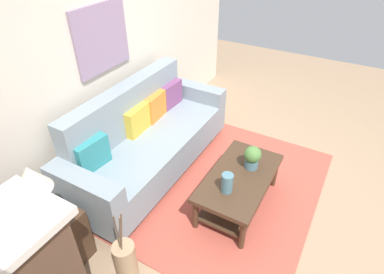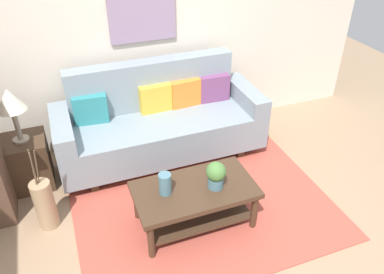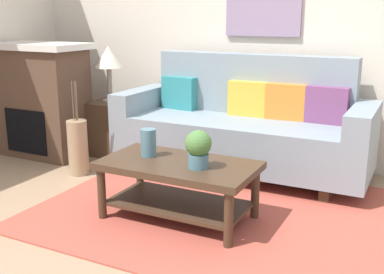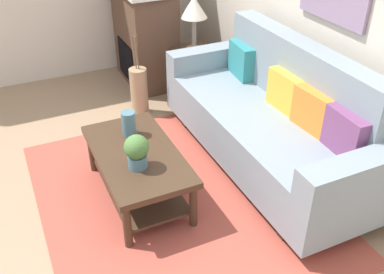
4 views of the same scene
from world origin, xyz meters
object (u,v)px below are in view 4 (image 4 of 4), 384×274
(side_table, at_px, (194,73))
(table_lamp, at_px, (194,9))
(fireplace, at_px, (145,34))
(coffee_table, at_px, (137,164))
(potted_plant_tabletop, at_px, (137,151))
(throw_pillow_orange, at_px, (313,111))
(couch, at_px, (270,120))
(throw_pillow_teal, at_px, (242,60))
(floor_vase, at_px, (139,92))
(throw_pillow_mustard, at_px, (286,91))
(throw_pillow_plum, at_px, (345,133))
(tabletop_vase, at_px, (129,124))

(side_table, distance_m, table_lamp, 0.71)
(fireplace, bearing_deg, coffee_table, -21.65)
(potted_plant_tabletop, bearing_deg, side_table, 143.22)
(throw_pillow_orange, relative_size, coffee_table, 0.33)
(throw_pillow_orange, xyz_separation_m, fireplace, (-2.43, -0.50, -0.09))
(coffee_table, distance_m, fireplace, 2.21)
(fireplace, bearing_deg, couch, 10.40)
(throw_pillow_teal, relative_size, floor_vase, 0.71)
(throw_pillow_mustard, height_order, table_lamp, table_lamp)
(coffee_table, height_order, floor_vase, floor_vase)
(throw_pillow_mustard, xyz_separation_m, table_lamp, (-1.45, -0.16, 0.31))
(couch, height_order, throw_pillow_plum, couch)
(coffee_table, relative_size, floor_vase, 2.17)
(tabletop_vase, bearing_deg, couch, 75.77)
(couch, relative_size, throw_pillow_mustard, 6.39)
(throw_pillow_teal, distance_m, fireplace, 1.44)
(couch, xyz_separation_m, throw_pillow_orange, (0.36, 0.13, 0.25))
(throw_pillow_teal, distance_m, coffee_table, 1.53)
(floor_vase, bearing_deg, fireplace, 154.67)
(potted_plant_tabletop, relative_size, table_lamp, 0.46)
(throw_pillow_mustard, xyz_separation_m, coffee_table, (-0.03, -1.31, -0.37))
(throw_pillow_teal, bearing_deg, side_table, -167.34)
(tabletop_vase, bearing_deg, throw_pillow_teal, 108.54)
(coffee_table, bearing_deg, throw_pillow_orange, 73.47)
(fireplace, bearing_deg, tabletop_vase, -23.64)
(throw_pillow_teal, bearing_deg, fireplace, -159.41)
(potted_plant_tabletop, relative_size, floor_vase, 0.52)
(potted_plant_tabletop, distance_m, fireplace, 2.38)
(coffee_table, distance_m, tabletop_vase, 0.34)
(couch, xyz_separation_m, throw_pillow_mustard, (0.00, 0.13, 0.25))
(side_table, distance_m, fireplace, 0.77)
(throw_pillow_plum, height_order, table_lamp, table_lamp)
(throw_pillow_plum, distance_m, tabletop_vase, 1.64)
(coffee_table, bearing_deg, floor_vase, 160.55)
(throw_pillow_plum, xyz_separation_m, potted_plant_tabletop, (-0.57, -1.36, -0.11))
(side_table, bearing_deg, throw_pillow_orange, 5.16)
(couch, distance_m, table_lamp, 1.56)
(throw_pillow_teal, distance_m, table_lamp, 0.81)
(couch, distance_m, floor_vase, 1.52)
(coffee_table, height_order, table_lamp, table_lamp)
(coffee_table, xyz_separation_m, floor_vase, (-1.29, 0.46, -0.06))
(throw_pillow_plum, distance_m, floor_vase, 2.26)
(throw_pillow_teal, distance_m, throw_pillow_plum, 1.44)
(side_table, height_order, fireplace, fireplace)
(couch, xyz_separation_m, side_table, (-1.45, -0.04, -0.15))
(tabletop_vase, relative_size, side_table, 0.36)
(throw_pillow_orange, bearing_deg, throw_pillow_mustard, 180.00)
(throw_pillow_orange, height_order, tabletop_vase, throw_pillow_orange)
(throw_pillow_plum, bearing_deg, throw_pillow_teal, 180.00)
(couch, height_order, tabletop_vase, couch)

